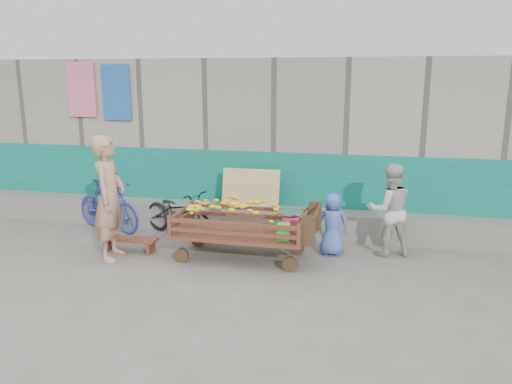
% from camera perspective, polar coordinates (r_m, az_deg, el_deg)
% --- Properties ---
extents(ground, '(80.00, 80.00, 0.00)m').
position_cam_1_polar(ground, '(6.86, -7.52, -10.13)').
color(ground, '#5F5C56').
rests_on(ground, ground).
extents(building_wall, '(12.00, 3.50, 3.00)m').
position_cam_1_polar(building_wall, '(10.27, 0.14, 6.25)').
color(building_wall, gray).
rests_on(building_wall, ground).
extents(banana_cart, '(2.13, 0.97, 0.91)m').
position_cam_1_polar(banana_cart, '(7.45, -2.05, -3.11)').
color(banana_cart, '#522F20').
rests_on(banana_cart, ground).
extents(bench, '(0.90, 0.27, 0.22)m').
position_cam_1_polar(bench, '(8.11, -14.27, -5.49)').
color(bench, '#522F20').
rests_on(bench, ground).
extents(vendor_man, '(0.55, 0.74, 1.87)m').
position_cam_1_polar(vendor_man, '(7.68, -16.40, -0.67)').
color(vendor_man, tan).
rests_on(vendor_man, ground).
extents(woman, '(0.83, 0.73, 1.43)m').
position_cam_1_polar(woman, '(7.84, 15.00, -1.99)').
color(woman, beige).
rests_on(woman, ground).
extents(child, '(0.50, 0.35, 0.97)m').
position_cam_1_polar(child, '(7.73, 8.72, -3.64)').
color(child, '#4460BC').
rests_on(child, ground).
extents(bicycle_dark, '(1.62, 1.10, 0.81)m').
position_cam_1_polar(bicycle_dark, '(8.67, -8.86, -2.38)').
color(bicycle_dark, black).
rests_on(bicycle_dark, ground).
extents(bicycle_blue, '(1.57, 0.93, 0.91)m').
position_cam_1_polar(bicycle_blue, '(9.22, -16.56, -1.49)').
color(bicycle_blue, '#2B3699').
rests_on(bicycle_blue, ground).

